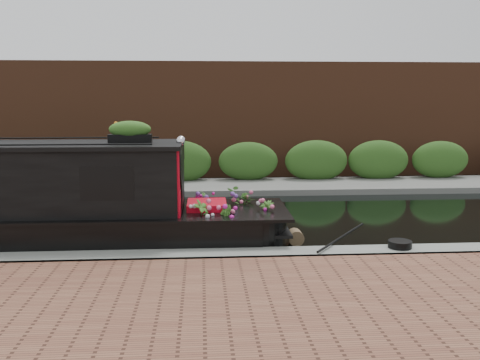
{
  "coord_description": "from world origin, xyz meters",
  "views": [
    {
      "loc": [
        0.82,
        -11.84,
        2.81
      ],
      "look_at": [
        1.63,
        -0.6,
        1.04
      ],
      "focal_mm": 40.0,
      "sensor_mm": 36.0,
      "label": 1
    }
  ],
  "objects": [
    {
      "name": "far_bank_path",
      "position": [
        0.0,
        4.2,
        0.0
      ],
      "size": [
        40.0,
        2.4,
        0.34
      ],
      "primitive_type": "cube",
      "color": "slate",
      "rests_on": "ground"
    },
    {
      "name": "coiled_mooring_rope",
      "position": [
        4.19,
        -3.21,
        0.31
      ],
      "size": [
        0.4,
        0.4,
        0.12
      ],
      "primitive_type": "cylinder",
      "color": "black",
      "rests_on": "near_bank_coping"
    },
    {
      "name": "far_hedge",
      "position": [
        0.0,
        5.1,
        0.0
      ],
      "size": [
        40.0,
        1.1,
        2.8
      ],
      "primitive_type": "cube",
      "color": "#2B531B",
      "rests_on": "ground"
    },
    {
      "name": "rope_fender",
      "position": [
        2.59,
        -2.02,
        0.15
      ],
      "size": [
        0.29,
        0.31,
        0.29
      ],
      "primitive_type": "cylinder",
      "rotation": [
        1.57,
        0.0,
        0.0
      ],
      "color": "brown",
      "rests_on": "ground"
    },
    {
      "name": "far_brick_wall",
      "position": [
        0.0,
        7.2,
        0.0
      ],
      "size": [
        40.0,
        1.0,
        8.0
      ],
      "primitive_type": "cube",
      "color": "brown",
      "rests_on": "ground"
    },
    {
      "name": "ground",
      "position": [
        0.0,
        0.0,
        0.0
      ],
      "size": [
        80.0,
        80.0,
        0.0
      ],
      "primitive_type": "plane",
      "color": "black",
      "rests_on": "ground"
    },
    {
      "name": "near_bank_coping",
      "position": [
        0.0,
        -3.3,
        0.0
      ],
      "size": [
        40.0,
        0.6,
        0.5
      ],
      "primitive_type": "cube",
      "color": "gray",
      "rests_on": "ground"
    }
  ]
}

